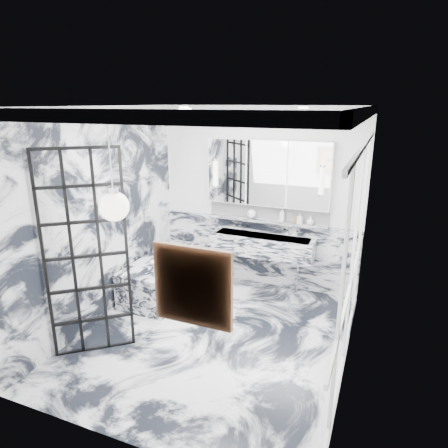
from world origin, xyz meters
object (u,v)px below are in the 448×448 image
at_px(crittall_door, 87,256).
at_px(trough_sink, 262,245).
at_px(bathtub, 167,275).
at_px(mirror_cabinet, 268,173).

xyz_separation_m(crittall_door, trough_sink, (1.35, 2.33, -0.47)).
distance_m(crittall_door, bathtub, 1.91).
bearing_deg(crittall_door, bathtub, 50.24).
height_order(mirror_cabinet, bathtub, mirror_cabinet).
height_order(trough_sink, mirror_cabinet, mirror_cabinet).
distance_m(mirror_cabinet, bathtub, 2.20).
bearing_deg(crittall_door, trough_sink, 20.96).
bearing_deg(trough_sink, crittall_door, -120.07).
xyz_separation_m(mirror_cabinet, bathtub, (-1.32, -0.83, -1.54)).
bearing_deg(trough_sink, bathtub, -153.52).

